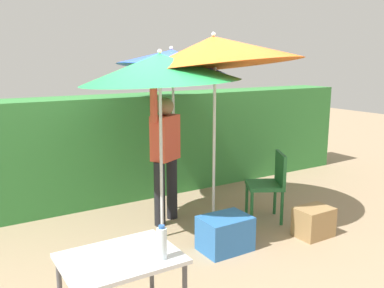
{
  "coord_description": "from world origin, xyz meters",
  "views": [
    {
      "loc": [
        -2.45,
        -3.67,
        2.05
      ],
      "look_at": [
        0.0,
        0.3,
        1.1
      ],
      "focal_mm": 38.84,
      "sensor_mm": 36.0,
      "label": 1
    }
  ],
  "objects_px": {
    "umbrella_rainbow": "(172,60)",
    "bottle_water": "(162,243)",
    "crate_cardboard": "(314,222)",
    "folding_table": "(121,268)",
    "chair_plastic": "(270,182)",
    "umbrella_orange": "(214,52)",
    "umbrella_yellow": "(160,68)",
    "person_vendor": "(165,151)",
    "cooler_box": "(225,233)"
  },
  "relations": [
    {
      "from": "chair_plastic",
      "to": "umbrella_yellow",
      "type": "bearing_deg",
      "value": 170.72
    },
    {
      "from": "umbrella_orange",
      "to": "chair_plastic",
      "type": "height_order",
      "value": "umbrella_orange"
    },
    {
      "from": "person_vendor",
      "to": "cooler_box",
      "type": "height_order",
      "value": "person_vendor"
    },
    {
      "from": "umbrella_yellow",
      "to": "folding_table",
      "type": "xyz_separation_m",
      "value": [
        -1.13,
        -1.56,
        -1.32
      ]
    },
    {
      "from": "person_vendor",
      "to": "crate_cardboard",
      "type": "xyz_separation_m",
      "value": [
        1.27,
        -1.31,
        -0.76
      ]
    },
    {
      "from": "umbrella_orange",
      "to": "chair_plastic",
      "type": "xyz_separation_m",
      "value": [
        0.67,
        -0.32,
        -1.63
      ]
    },
    {
      "from": "folding_table",
      "to": "bottle_water",
      "type": "xyz_separation_m",
      "value": [
        0.23,
        -0.18,
        0.2
      ]
    },
    {
      "from": "crate_cardboard",
      "to": "folding_table",
      "type": "distance_m",
      "value": 2.79
    },
    {
      "from": "umbrella_rainbow",
      "to": "umbrella_yellow",
      "type": "distance_m",
      "value": 0.98
    },
    {
      "from": "umbrella_orange",
      "to": "folding_table",
      "type": "bearing_deg",
      "value": -139.14
    },
    {
      "from": "folding_table",
      "to": "chair_plastic",
      "type": "bearing_deg",
      "value": 27.27
    },
    {
      "from": "chair_plastic",
      "to": "bottle_water",
      "type": "xyz_separation_m",
      "value": [
        -2.35,
        -1.51,
        0.33
      ]
    },
    {
      "from": "person_vendor",
      "to": "chair_plastic",
      "type": "bearing_deg",
      "value": -28.82
    },
    {
      "from": "umbrella_yellow",
      "to": "chair_plastic",
      "type": "height_order",
      "value": "umbrella_yellow"
    },
    {
      "from": "umbrella_rainbow",
      "to": "umbrella_orange",
      "type": "relative_size",
      "value": 0.92
    },
    {
      "from": "chair_plastic",
      "to": "bottle_water",
      "type": "bearing_deg",
      "value": -147.3
    },
    {
      "from": "umbrella_rainbow",
      "to": "umbrella_orange",
      "type": "bearing_deg",
      "value": -74.98
    },
    {
      "from": "umbrella_orange",
      "to": "person_vendor",
      "type": "xyz_separation_m",
      "value": [
        -0.5,
        0.33,
        -1.2
      ]
    },
    {
      "from": "chair_plastic",
      "to": "umbrella_orange",
      "type": "bearing_deg",
      "value": 154.53
    },
    {
      "from": "chair_plastic",
      "to": "folding_table",
      "type": "height_order",
      "value": "chair_plastic"
    },
    {
      "from": "crate_cardboard",
      "to": "bottle_water",
      "type": "distance_m",
      "value": 2.67
    },
    {
      "from": "crate_cardboard",
      "to": "folding_table",
      "type": "height_order",
      "value": "folding_table"
    },
    {
      "from": "cooler_box",
      "to": "bottle_water",
      "type": "distance_m",
      "value": 1.84
    },
    {
      "from": "umbrella_rainbow",
      "to": "bottle_water",
      "type": "bearing_deg",
      "value": -120.53
    },
    {
      "from": "umbrella_orange",
      "to": "bottle_water",
      "type": "relative_size",
      "value": 10.36
    },
    {
      "from": "person_vendor",
      "to": "cooler_box",
      "type": "distance_m",
      "value": 1.31
    },
    {
      "from": "umbrella_rainbow",
      "to": "person_vendor",
      "type": "xyz_separation_m",
      "value": [
        -0.31,
        -0.37,
        -1.11
      ]
    },
    {
      "from": "cooler_box",
      "to": "crate_cardboard",
      "type": "relative_size",
      "value": 1.26
    },
    {
      "from": "umbrella_orange",
      "to": "cooler_box",
      "type": "height_order",
      "value": "umbrella_orange"
    },
    {
      "from": "cooler_box",
      "to": "bottle_water",
      "type": "bearing_deg",
      "value": -140.78
    },
    {
      "from": "person_vendor",
      "to": "folding_table",
      "type": "height_order",
      "value": "person_vendor"
    },
    {
      "from": "umbrella_rainbow",
      "to": "bottle_water",
      "type": "relative_size",
      "value": 9.51
    },
    {
      "from": "umbrella_orange",
      "to": "umbrella_yellow",
      "type": "distance_m",
      "value": 0.8
    },
    {
      "from": "cooler_box",
      "to": "bottle_water",
      "type": "height_order",
      "value": "bottle_water"
    },
    {
      "from": "umbrella_orange",
      "to": "crate_cardboard",
      "type": "relative_size",
      "value": 5.84
    },
    {
      "from": "umbrella_orange",
      "to": "person_vendor",
      "type": "distance_m",
      "value": 1.34
    },
    {
      "from": "umbrella_rainbow",
      "to": "chair_plastic",
      "type": "distance_m",
      "value": 2.03
    },
    {
      "from": "folding_table",
      "to": "cooler_box",
      "type": "bearing_deg",
      "value": 30.23
    },
    {
      "from": "bottle_water",
      "to": "crate_cardboard",
      "type": "bearing_deg",
      "value": 18.98
    },
    {
      "from": "bottle_water",
      "to": "chair_plastic",
      "type": "bearing_deg",
      "value": 32.7
    },
    {
      "from": "crate_cardboard",
      "to": "umbrella_yellow",
      "type": "bearing_deg",
      "value": 149.63
    },
    {
      "from": "person_vendor",
      "to": "umbrella_rainbow",
      "type": "bearing_deg",
      "value": 49.85
    },
    {
      "from": "umbrella_orange",
      "to": "umbrella_rainbow",
      "type": "bearing_deg",
      "value": 105.02
    },
    {
      "from": "person_vendor",
      "to": "bottle_water",
      "type": "xyz_separation_m",
      "value": [
        -1.17,
        -2.15,
        -0.1
      ]
    },
    {
      "from": "chair_plastic",
      "to": "crate_cardboard",
      "type": "distance_m",
      "value": 0.75
    },
    {
      "from": "chair_plastic",
      "to": "bottle_water",
      "type": "relative_size",
      "value": 3.71
    },
    {
      "from": "cooler_box",
      "to": "crate_cardboard",
      "type": "xyz_separation_m",
      "value": [
        1.11,
        -0.25,
        -0.02
      ]
    },
    {
      "from": "bottle_water",
      "to": "cooler_box",
      "type": "bearing_deg",
      "value": 39.22
    },
    {
      "from": "umbrella_rainbow",
      "to": "crate_cardboard",
      "type": "height_order",
      "value": "umbrella_rainbow"
    },
    {
      "from": "umbrella_yellow",
      "to": "bottle_water",
      "type": "bearing_deg",
      "value": -117.43
    }
  ]
}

